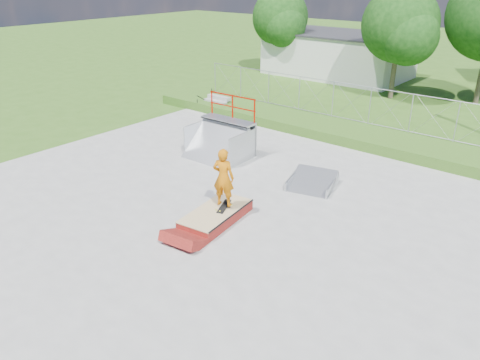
% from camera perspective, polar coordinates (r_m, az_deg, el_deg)
% --- Properties ---
extents(ground, '(120.00, 120.00, 0.00)m').
position_cam_1_polar(ground, '(15.58, -1.70, -3.92)').
color(ground, '#345B1A').
rests_on(ground, ground).
extents(concrete_pad, '(20.00, 16.00, 0.04)m').
position_cam_1_polar(concrete_pad, '(15.57, -1.70, -3.85)').
color(concrete_pad, gray).
rests_on(concrete_pad, ground).
extents(grass_berm, '(24.00, 3.00, 0.50)m').
position_cam_1_polar(grass_berm, '(22.91, 14.16, 5.46)').
color(grass_berm, '#345B1A').
rests_on(grass_berm, ground).
extents(grind_box, '(1.57, 2.70, 0.38)m').
position_cam_1_polar(grind_box, '(14.96, -2.94, -4.37)').
color(grind_box, maroon).
rests_on(grind_box, concrete_pad).
extents(quarter_pipe, '(2.58, 2.20, 2.51)m').
position_cam_1_polar(quarter_pipe, '(19.65, -2.76, 6.16)').
color(quarter_pipe, '#AFB3B8').
rests_on(quarter_pipe, concrete_pad).
extents(flat_bank_ramp, '(1.95, 2.02, 0.48)m').
position_cam_1_polar(flat_bank_ramp, '(17.37, 8.78, -0.21)').
color(flat_bank_ramp, '#AFB3B8').
rests_on(flat_bank_ramp, concrete_pad).
extents(skateboard, '(0.47, 0.82, 0.13)m').
position_cam_1_polar(skateboard, '(14.99, -1.98, -3.28)').
color(skateboard, black).
rests_on(skateboard, grind_box).
extents(skater, '(0.81, 0.66, 1.90)m').
position_cam_1_polar(skater, '(14.58, -2.03, 0.04)').
color(skater, '#C36608').
rests_on(skater, grind_box).
extents(concrete_stairs, '(1.50, 1.60, 0.80)m').
position_cam_1_polar(concrete_stairs, '(26.80, -3.23, 9.20)').
color(concrete_stairs, gray).
rests_on(concrete_stairs, ground).
extents(chain_link_fence, '(20.00, 0.06, 1.80)m').
position_cam_1_polar(chain_link_fence, '(23.46, 15.54, 8.69)').
color(chain_link_fence, '#969A9F').
rests_on(chain_link_fence, grass_berm).
extents(utility_building_flat, '(10.00, 6.00, 3.00)m').
position_cam_1_polar(utility_building_flat, '(37.00, 11.85, 14.68)').
color(utility_building_flat, '#B8B8B4').
rests_on(utility_building_flat, ground).
extents(tree_left_near, '(4.76, 4.48, 6.65)m').
position_cam_1_polar(tree_left_near, '(30.31, 19.20, 17.11)').
color(tree_left_near, '#4E4131').
rests_on(tree_left_near, ground).
extents(tree_left_far, '(4.42, 4.16, 6.18)m').
position_cam_1_polar(tree_left_far, '(36.81, 5.06, 18.86)').
color(tree_left_far, '#4E4131').
rests_on(tree_left_far, ground).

